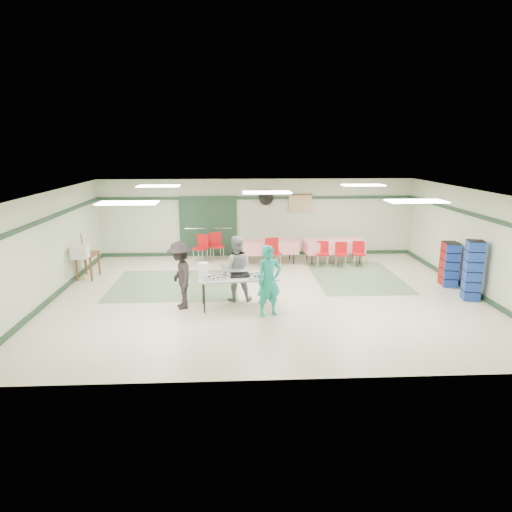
{
  "coord_description": "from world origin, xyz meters",
  "views": [
    {
      "loc": [
        -0.85,
        -11.4,
        3.82
      ],
      "look_at": [
        -0.29,
        -0.3,
        1.12
      ],
      "focal_mm": 32.0,
      "sensor_mm": 36.0,
      "label": 1
    }
  ],
  "objects_px": {
    "dining_table_b": "(268,246)",
    "chair_b": "(323,251)",
    "chair_loose_b": "(201,245)",
    "crate_stack_blue_a": "(473,270)",
    "serving_table": "(238,278)",
    "crate_stack_blue_b": "(451,265)",
    "office_printer": "(80,252)",
    "printer_table": "(87,257)",
    "chair_c": "(359,251)",
    "broom": "(84,255)",
    "dining_table_a": "(334,245)",
    "volunteer_dark": "(180,275)",
    "chair_a": "(341,252)",
    "volunteer_grey": "(236,268)",
    "crate_stack_red": "(448,263)",
    "chair_loose_a": "(216,243)",
    "chair_d": "(273,250)",
    "volunteer_teal": "(269,281)"
  },
  "relations": [
    {
      "from": "dining_table_a",
      "to": "crate_stack_blue_b",
      "type": "distance_m",
      "value": 3.91
    },
    {
      "from": "volunteer_grey",
      "to": "dining_table_b",
      "type": "xyz_separation_m",
      "value": [
        1.09,
        3.73,
        -0.26
      ]
    },
    {
      "from": "dining_table_b",
      "to": "chair_d",
      "type": "height_order",
      "value": "chair_d"
    },
    {
      "from": "chair_a",
      "to": "office_printer",
      "type": "bearing_deg",
      "value": -157.55
    },
    {
      "from": "volunteer_teal",
      "to": "crate_stack_blue_a",
      "type": "height_order",
      "value": "volunteer_teal"
    },
    {
      "from": "dining_table_b",
      "to": "crate_stack_blue_b",
      "type": "distance_m",
      "value": 5.64
    },
    {
      "from": "dining_table_a",
      "to": "dining_table_b",
      "type": "distance_m",
      "value": 2.2
    },
    {
      "from": "chair_loose_b",
      "to": "crate_stack_red",
      "type": "xyz_separation_m",
      "value": [
        7.08,
        -2.99,
        0.05
      ]
    },
    {
      "from": "volunteer_teal",
      "to": "crate_stack_blue_b",
      "type": "xyz_separation_m",
      "value": [
        5.2,
        1.98,
        -0.21
      ]
    },
    {
      "from": "dining_table_a",
      "to": "crate_stack_red",
      "type": "bearing_deg",
      "value": -50.86
    },
    {
      "from": "dining_table_a",
      "to": "volunteer_dark",
      "type": "bearing_deg",
      "value": -142.78
    },
    {
      "from": "chair_b",
      "to": "office_printer",
      "type": "xyz_separation_m",
      "value": [
        -7.17,
        -1.51,
        0.41
      ]
    },
    {
      "from": "dining_table_b",
      "to": "crate_stack_red",
      "type": "bearing_deg",
      "value": -33.84
    },
    {
      "from": "chair_b",
      "to": "dining_table_a",
      "type": "bearing_deg",
      "value": 57.4
    },
    {
      "from": "serving_table",
      "to": "crate_stack_blue_b",
      "type": "bearing_deg",
      "value": 6.57
    },
    {
      "from": "chair_b",
      "to": "dining_table_b",
      "type": "bearing_deg",
      "value": 169.1
    },
    {
      "from": "dining_table_b",
      "to": "chair_b",
      "type": "xyz_separation_m",
      "value": [
        1.72,
        -0.57,
        -0.06
      ]
    },
    {
      "from": "chair_c",
      "to": "chair_loose_a",
      "type": "distance_m",
      "value": 4.76
    },
    {
      "from": "chair_c",
      "to": "crate_stack_red",
      "type": "xyz_separation_m",
      "value": [
        1.95,
        -2.13,
        0.12
      ]
    },
    {
      "from": "crate_stack_red",
      "to": "chair_a",
      "type": "bearing_deg",
      "value": 139.92
    },
    {
      "from": "broom",
      "to": "crate_stack_blue_b",
      "type": "bearing_deg",
      "value": 0.85
    },
    {
      "from": "chair_a",
      "to": "printer_table",
      "type": "bearing_deg",
      "value": -161.74
    },
    {
      "from": "chair_b",
      "to": "chair_loose_b",
      "type": "distance_m",
      "value": 4.03
    },
    {
      "from": "chair_d",
      "to": "volunteer_teal",
      "type": "bearing_deg",
      "value": -108.57
    },
    {
      "from": "chair_loose_b",
      "to": "crate_stack_blue_a",
      "type": "distance_m",
      "value": 8.28
    },
    {
      "from": "chair_c",
      "to": "printer_table",
      "type": "relative_size",
      "value": 0.98
    },
    {
      "from": "serving_table",
      "to": "chair_c",
      "type": "bearing_deg",
      "value": 36.41
    },
    {
      "from": "crate_stack_blue_b",
      "to": "printer_table",
      "type": "bearing_deg",
      "value": 172.41
    },
    {
      "from": "chair_loose_a",
      "to": "chair_loose_b",
      "type": "relative_size",
      "value": 1.03
    },
    {
      "from": "volunteer_grey",
      "to": "volunteer_dark",
      "type": "relative_size",
      "value": 1.02
    },
    {
      "from": "chair_b",
      "to": "printer_table",
      "type": "height_order",
      "value": "chair_b"
    },
    {
      "from": "chair_a",
      "to": "crate_stack_red",
      "type": "xyz_separation_m",
      "value": [
        2.53,
        -2.13,
        0.13
      ]
    },
    {
      "from": "crate_stack_blue_b",
      "to": "volunteer_dark",
      "type": "bearing_deg",
      "value": -169.38
    },
    {
      "from": "serving_table",
      "to": "broom",
      "type": "distance_m",
      "value": 5.21
    },
    {
      "from": "office_printer",
      "to": "printer_table",
      "type": "bearing_deg",
      "value": 87.93
    },
    {
      "from": "chair_loose_a",
      "to": "crate_stack_red",
      "type": "xyz_separation_m",
      "value": [
        6.59,
        -3.19,
        0.03
      ]
    },
    {
      "from": "chair_a",
      "to": "chair_loose_b",
      "type": "xyz_separation_m",
      "value": [
        -4.54,
        0.86,
        0.08
      ]
    },
    {
      "from": "serving_table",
      "to": "crate_stack_blue_b",
      "type": "height_order",
      "value": "crate_stack_blue_b"
    },
    {
      "from": "chair_d",
      "to": "volunteer_grey",
      "type": "bearing_deg",
      "value": -123.12
    },
    {
      "from": "chair_loose_b",
      "to": "dining_table_b",
      "type": "bearing_deg",
      "value": 18.11
    },
    {
      "from": "dining_table_b",
      "to": "crate_stack_blue_a",
      "type": "xyz_separation_m",
      "value": [
        4.85,
        -4.0,
        0.2
      ]
    },
    {
      "from": "chair_b",
      "to": "chair_loose_b",
      "type": "bearing_deg",
      "value": 175.24
    },
    {
      "from": "chair_c",
      "to": "broom",
      "type": "xyz_separation_m",
      "value": [
        -8.43,
        -0.99,
        0.2
      ]
    },
    {
      "from": "volunteer_grey",
      "to": "serving_table",
      "type": "bearing_deg",
      "value": 93.16
    },
    {
      "from": "volunteer_grey",
      "to": "crate_stack_red",
      "type": "xyz_separation_m",
      "value": [
        5.94,
        1.03,
        -0.22
      ]
    },
    {
      "from": "chair_d",
      "to": "broom",
      "type": "xyz_separation_m",
      "value": [
        -5.63,
        -1.01,
        0.12
      ]
    },
    {
      "from": "dining_table_b",
      "to": "crate_stack_blue_a",
      "type": "bearing_deg",
      "value": -44.23
    },
    {
      "from": "chair_a",
      "to": "crate_stack_red",
      "type": "bearing_deg",
      "value": -28.63
    },
    {
      "from": "chair_loose_b",
      "to": "volunteer_dark",
      "type": "bearing_deg",
      "value": -67.16
    },
    {
      "from": "chair_b",
      "to": "crate_stack_blue_a",
      "type": "relative_size",
      "value": 0.54
    }
  ]
}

